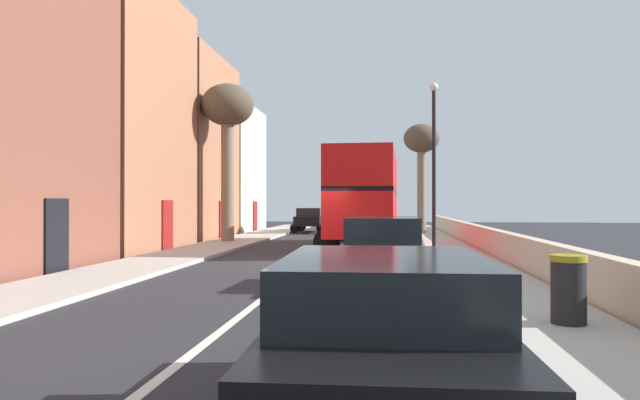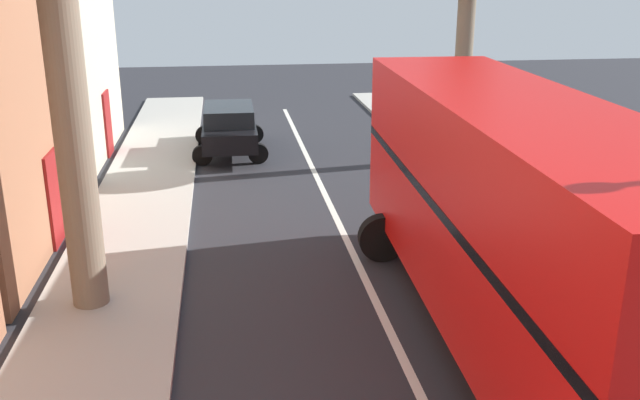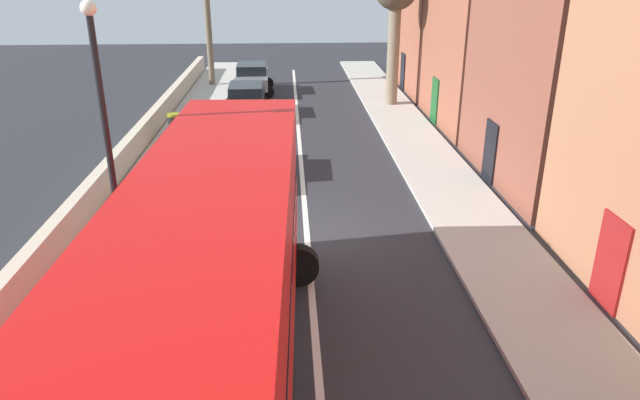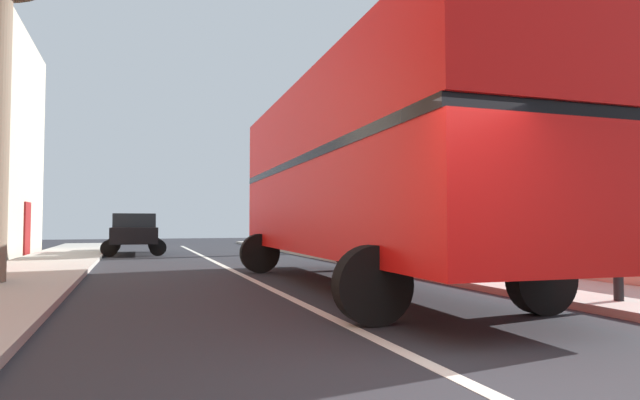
# 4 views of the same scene
# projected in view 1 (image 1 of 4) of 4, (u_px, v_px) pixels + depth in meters

# --- Properties ---
(ground_plane) EXTENTS (84.00, 84.00, 0.00)m
(ground_plane) POSITION_uv_depth(u_px,v_px,m) (309.00, 263.00, 18.86)
(ground_plane) COLOR #28282D
(road_centre_line) EXTENTS (0.16, 54.00, 0.01)m
(road_centre_line) POSITION_uv_depth(u_px,v_px,m) (309.00, 262.00, 18.86)
(road_centre_line) COLOR silver
(road_centre_line) RESTS_ON ground
(sidewalk_left) EXTENTS (2.60, 60.00, 0.12)m
(sidewalk_left) POSITION_uv_depth(u_px,v_px,m) (167.00, 259.00, 19.42)
(sidewalk_left) COLOR #B2ADA3
(sidewalk_left) RESTS_ON ground
(sidewalk_right) EXTENTS (2.60, 60.00, 0.12)m
(sidewalk_right) POSITION_uv_depth(u_px,v_px,m) (460.00, 262.00, 18.30)
(sidewalk_right) COLOR #B2ADA3
(sidewalk_right) RESTS_ON ground
(terraced_houses_left) EXTENTS (4.07, 47.68, 10.85)m
(terraced_houses_left) POSITION_uv_depth(u_px,v_px,m) (75.00, 125.00, 20.31)
(terraced_houses_left) COLOR brown
(terraced_houses_left) RESTS_ON ground
(boundary_wall_right) EXTENTS (0.36, 54.00, 1.02)m
(boundary_wall_right) POSITION_uv_depth(u_px,v_px,m) (510.00, 249.00, 18.13)
(boundary_wall_right) COLOR beige
(boundary_wall_right) RESTS_ON ground
(double_decker_bus) EXTENTS (3.80, 10.83, 4.06)m
(double_decker_bus) POSITION_uv_depth(u_px,v_px,m) (367.00, 194.00, 25.00)
(double_decker_bus) COLOR red
(double_decker_bus) RESTS_ON ground
(parked_car_grey_right_0) EXTENTS (2.64, 4.39, 1.64)m
(parked_car_grey_right_0) POSITION_uv_depth(u_px,v_px,m) (385.00, 246.00, 13.66)
(parked_car_grey_right_0) COLOR slate
(parked_car_grey_right_0) RESTS_ON ground
(parked_car_black_left_1) EXTENTS (2.42, 4.52, 1.65)m
(parked_car_black_left_1) POSITION_uv_depth(u_px,v_px,m) (311.00, 218.00, 38.56)
(parked_car_black_left_1) COLOR black
(parked_car_black_left_1) RESTS_ON ground
(parked_car_black_right_2) EXTENTS (2.51, 4.20, 1.53)m
(parked_car_black_right_2) POSITION_uv_depth(u_px,v_px,m) (384.00, 330.00, 4.85)
(parked_car_black_right_2) COLOR black
(parked_car_black_right_2) RESTS_ON ground
(street_tree_right_1) EXTENTS (2.25, 2.25, 6.86)m
(street_tree_right_1) POSITION_uv_depth(u_px,v_px,m) (421.00, 146.00, 35.96)
(street_tree_right_1) COLOR #7A6B56
(street_tree_right_1) RESTS_ON sidewalk_right
(street_tree_left_2) EXTENTS (2.58, 2.58, 7.73)m
(street_tree_left_2) POSITION_uv_depth(u_px,v_px,m) (228.00, 116.00, 28.02)
(street_tree_left_2) COLOR #7A6B56
(street_tree_left_2) RESTS_ON sidewalk_left
(lamppost_right) EXTENTS (0.32, 0.32, 6.31)m
(lamppost_right) POSITION_uv_depth(u_px,v_px,m) (434.00, 154.00, 21.05)
(lamppost_right) COLOR black
(lamppost_right) RESTS_ON sidewalk_right
(litter_bin_right) EXTENTS (0.55, 0.55, 1.05)m
(litter_bin_right) POSITION_uv_depth(u_px,v_px,m) (568.00, 289.00, 8.72)
(litter_bin_right) COLOR black
(litter_bin_right) RESTS_ON sidewalk_right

